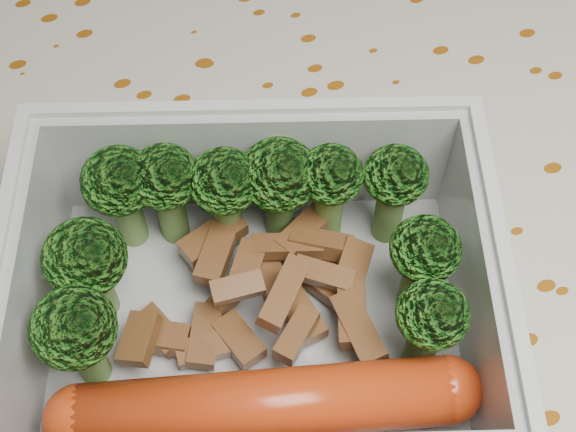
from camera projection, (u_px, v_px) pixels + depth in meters
name	position (u px, v px, depth m)	size (l,w,h in m)	color
dining_table	(295.00, 325.00, 0.46)	(1.40, 0.90, 0.75)	brown
tablecloth	(296.00, 284.00, 0.42)	(1.46, 0.96, 0.19)	beige
lunch_container	(254.00, 309.00, 0.34)	(0.24, 0.21, 0.07)	silver
broccoli_florets	(236.00, 226.00, 0.34)	(0.18, 0.14, 0.06)	#608C3F
meat_pile	(269.00, 293.00, 0.35)	(0.12, 0.09, 0.03)	brown
sausage	(265.00, 404.00, 0.31)	(0.17, 0.07, 0.03)	red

